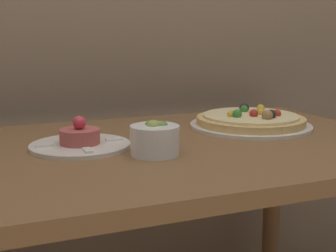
# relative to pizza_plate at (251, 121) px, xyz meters

# --- Properties ---
(dining_table) EXTENTS (1.18, 0.75, 0.75)m
(dining_table) POSITION_rel_pizza_plate_xyz_m (-0.29, -0.09, -0.13)
(dining_table) COLOR brown
(dining_table) RESTS_ON ground_plane
(pizza_plate) EXTENTS (0.34, 0.34, 0.06)m
(pizza_plate) POSITION_rel_pizza_plate_xyz_m (0.00, 0.00, 0.00)
(pizza_plate) COLOR silver
(pizza_plate) RESTS_ON dining_table
(tartare_plate) EXTENTS (0.23, 0.23, 0.08)m
(tartare_plate) POSITION_rel_pizza_plate_xyz_m (-0.50, -0.06, -0.00)
(tartare_plate) COLOR silver
(tartare_plate) RESTS_ON dining_table
(small_bowl) EXTENTS (0.11, 0.11, 0.08)m
(small_bowl) POSITION_rel_pizza_plate_xyz_m (-0.36, -0.18, 0.02)
(small_bowl) COLOR white
(small_bowl) RESTS_ON dining_table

